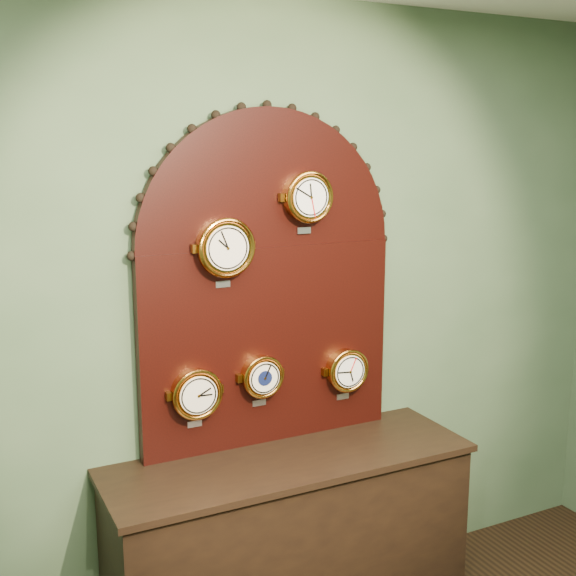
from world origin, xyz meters
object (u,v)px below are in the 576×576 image
shop_counter (290,546)px  roman_clock (225,247)px  tide_clock (347,370)px  barometer (262,376)px  display_board (268,270)px  arabic_clock (308,197)px  hygrometer (196,393)px

shop_counter → roman_clock: bearing=146.1°
roman_clock → tide_clock: size_ratio=1.17×
barometer → tide_clock: bearing=-0.0°
display_board → arabic_clock: size_ratio=5.50×
display_board → arabic_clock: display_board is taller
arabic_clock → tide_clock: arabic_clock is taller
display_board → barometer: display_board is taller
shop_counter → display_board: bearing=90.0°
tide_clock → roman_clock: bearing=-179.9°
shop_counter → display_board: (0.00, 0.22, 1.23)m
shop_counter → roman_clock: size_ratio=5.27×
tide_clock → shop_counter: bearing=-157.7°
arabic_clock → shop_counter: bearing=-136.6°
hygrometer → roman_clock: bearing=-0.3°
shop_counter → barometer: bearing=112.3°
display_board → arabic_clock: (0.16, -0.07, 0.32)m
display_board → barometer: bearing=-133.8°
shop_counter → tide_clock: (0.37, 0.15, 0.73)m
roman_clock → tide_clock: bearing=0.1°
roman_clock → display_board: bearing=16.5°
hygrometer → tide_clock: (0.75, 0.00, -0.00)m
arabic_clock → tide_clock: size_ratio=1.07×
barometer → tide_clock: size_ratio=0.95×
shop_counter → arabic_clock: (0.16, 0.15, 1.55)m
display_board → tide_clock: size_ratio=5.88×
roman_clock → arabic_clock: bearing=0.1°
tide_clock → arabic_clock: bearing=-179.9°
roman_clock → hygrometer: 0.64m
roman_clock → barometer: 0.61m
tide_clock → hygrometer: bearing=-180.0°
arabic_clock → roman_clock: bearing=-179.9°
barometer → display_board: bearing=46.2°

